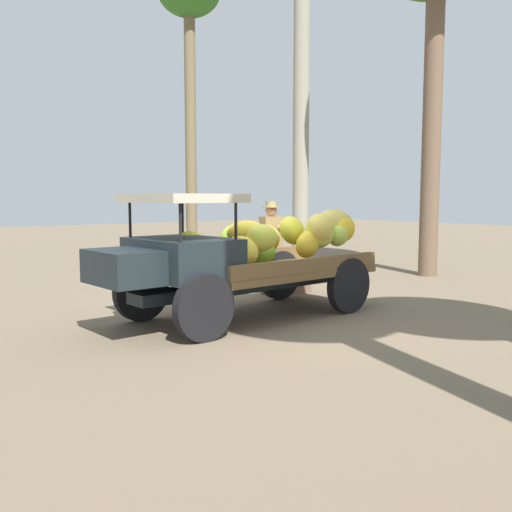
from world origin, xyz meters
TOP-DOWN VIEW (x-y plane):
  - ground_plane at (0.00, 0.00)m, footprint 60.00×60.00m
  - truck at (0.28, 0.02)m, footprint 4.53×1.92m
  - farmer at (-1.51, -1.42)m, footprint 0.52×0.47m
  - wooden_crate at (-1.97, -1.30)m, footprint 0.52×0.50m
  - forest_tree_4 at (-4.90, -9.83)m, footprint 2.07×2.07m

SIDE VIEW (x-z plane):
  - ground_plane at x=0.00m, z-range 0.00..0.00m
  - wooden_crate at x=-1.97m, z-range 0.00..0.44m
  - truck at x=0.28m, z-range 0.04..1.91m
  - farmer at x=-1.51m, z-range 0.13..1.88m
  - forest_tree_4 at x=-4.90m, z-range 3.24..12.60m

